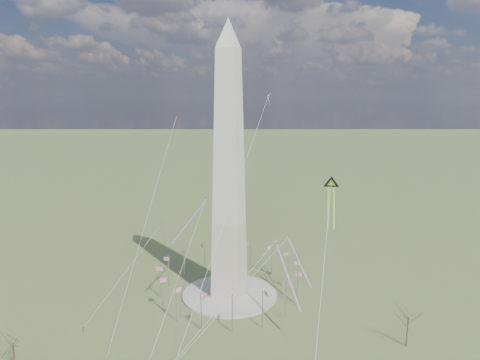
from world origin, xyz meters
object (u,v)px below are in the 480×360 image
(person_west, at_px, (84,329))
(kite_delta_black, at_px, (331,186))
(tree_near, at_px, (409,315))
(washington_monument, at_px, (229,172))

(person_west, xyz_separation_m, kite_delta_black, (70.44, 50.87, 41.94))
(person_west, bearing_deg, kite_delta_black, -101.53)
(tree_near, height_order, person_west, tree_near)
(washington_monument, height_order, person_west, washington_monument)
(washington_monument, relative_size, kite_delta_black, 5.42)
(tree_near, bearing_deg, washington_monument, 167.38)
(washington_monument, xyz_separation_m, person_west, (-35.22, -39.88, -47.05))
(person_west, relative_size, kite_delta_black, 0.10)
(washington_monument, bearing_deg, tree_near, -12.62)
(tree_near, xyz_separation_m, person_west, (-97.85, -25.86, -9.35))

